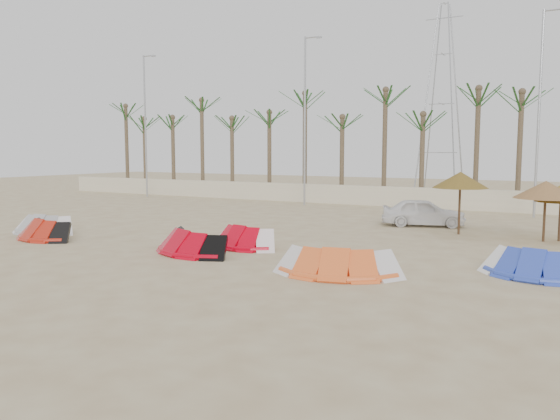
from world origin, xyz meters
The scene contains 16 objects.
ground centered at (0.00, 0.00, 0.00)m, with size 120.00×120.00×0.00m, color #C4B48F.
boundary_wall centered at (0.00, 22.00, 0.65)m, with size 60.00×0.30×1.30m, color beige.
palm_line centered at (0.67, 23.50, 6.44)m, with size 52.00×4.00×7.70m.
lamp_a centered at (-19.96, 20.00, 5.77)m, with size 1.25×0.14×11.00m.
lamp_b centered at (-5.96, 20.00, 5.77)m, with size 1.25×0.14×11.00m.
lamp_c centered at (8.04, 20.00, 5.77)m, with size 1.25×0.14×11.00m.
pylon centered at (1.00, 28.00, 0.00)m, with size 3.00×3.00×14.00m, color #A5A8AD, non-canonical shape.
kite_grey centered at (-10.21, 3.24, 0.42)m, with size 3.15×2.03×0.90m.
kite_red_left centered at (-8.83, 2.28, 0.42)m, with size 3.29×1.92×0.90m.
kite_red_mid centered at (-1.66, 2.85, 0.42)m, with size 3.98×2.57×0.90m.
kite_red_right centered at (-0.68, 4.59, 0.42)m, with size 3.18×1.96×0.90m.
kite_orange centered at (4.26, 2.12, 0.42)m, with size 3.81×2.24×0.90m.
kite_blue centered at (9.25, 4.58, 0.42)m, with size 3.18×1.95×0.90m.
parasol_left centered at (5.67, 11.73, 2.36)m, with size 2.36×2.36×2.72m.
parasol_mid centered at (9.02, 11.42, 2.08)m, with size 2.45×2.45×2.43m.
car centered at (3.64, 13.61, 0.67)m, with size 1.58×3.92×1.34m, color white.
Camera 1 is at (10.40, -12.48, 3.58)m, focal length 35.00 mm.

